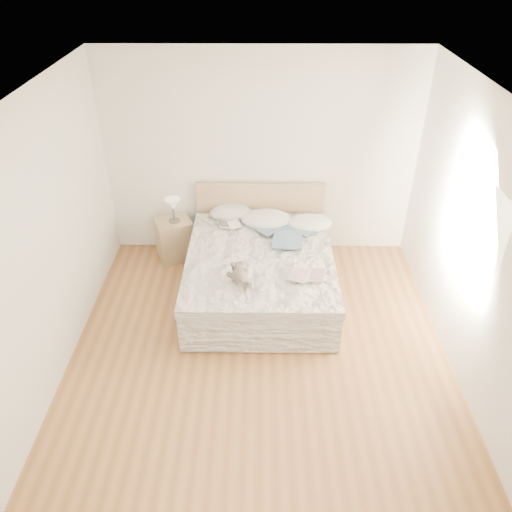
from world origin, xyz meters
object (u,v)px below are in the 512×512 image
teddy_bear (239,280)px  table_lamp (173,205)px  bed (260,271)px  nightstand (175,239)px  photo_book (229,225)px  childrens_book (308,275)px

teddy_bear → table_lamp: bearing=105.3°
bed → nightstand: bed is taller
nightstand → photo_book: photo_book is taller
nightstand → table_lamp: 0.51m
nightstand → teddy_bear: size_ratio=1.89×
childrens_book → bed: bearing=148.9°
table_lamp → childrens_book: size_ratio=0.84×
bed → photo_book: (-0.39, 0.56, 0.32)m
table_lamp → childrens_book: bearing=-38.0°
nightstand → table_lamp: bearing=-15.3°
table_lamp → photo_book: bearing=-15.7°
nightstand → teddy_bear: bearing=-56.8°
table_lamp → teddy_bear: (0.91, -1.42, -0.14)m
photo_book → teddy_bear: size_ratio=0.97×
nightstand → table_lamp: table_lamp is taller
table_lamp → teddy_bear: size_ratio=1.10×
nightstand → childrens_book: size_ratio=1.44×
childrens_book → teddy_bear: (-0.75, -0.13, 0.02)m
photo_book → childrens_book: bearing=-65.5°
table_lamp → photo_book: (0.74, -0.21, -0.16)m
childrens_book → table_lamp: bearing=156.0°
bed → teddy_bear: bed is taller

